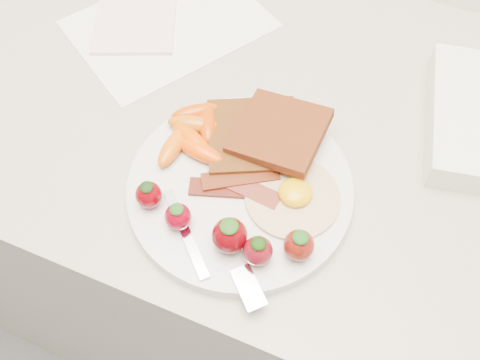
% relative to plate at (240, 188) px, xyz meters
% --- Properties ---
extents(counter, '(2.00, 0.60, 0.90)m').
position_rel_plate_xyz_m(counter, '(0.00, 0.13, -0.46)').
color(counter, gray).
rests_on(counter, ground).
extents(plate, '(0.27, 0.27, 0.02)m').
position_rel_plate_xyz_m(plate, '(0.00, 0.00, 0.00)').
color(plate, silver).
rests_on(plate, counter).
extents(toast_lower, '(0.15, 0.15, 0.01)m').
position_rel_plate_xyz_m(toast_lower, '(-0.01, 0.07, 0.02)').
color(toast_lower, '#3F250E').
rests_on(toast_lower, plate).
extents(toast_upper, '(0.11, 0.11, 0.02)m').
position_rel_plate_xyz_m(toast_upper, '(0.02, 0.08, 0.03)').
color(toast_upper, '#411B0B').
rests_on(toast_upper, toast_lower).
extents(fried_egg, '(0.14, 0.14, 0.02)m').
position_rel_plate_xyz_m(fried_egg, '(0.06, 0.01, 0.01)').
color(fried_egg, beige).
rests_on(fried_egg, plate).
extents(bacon_strips, '(0.11, 0.08, 0.01)m').
position_rel_plate_xyz_m(bacon_strips, '(-0.00, -0.00, 0.01)').
color(bacon_strips, black).
rests_on(bacon_strips, plate).
extents(baby_carrots, '(0.10, 0.12, 0.02)m').
position_rel_plate_xyz_m(baby_carrots, '(-0.08, 0.04, 0.02)').
color(baby_carrots, '#BB590A').
rests_on(baby_carrots, plate).
extents(strawberries, '(0.21, 0.06, 0.05)m').
position_rel_plate_xyz_m(strawberries, '(0.02, -0.07, 0.03)').
color(strawberries, '#640007').
rests_on(strawberries, plate).
extents(fork, '(0.16, 0.10, 0.00)m').
position_rel_plate_xyz_m(fork, '(0.01, -0.10, 0.01)').
color(fork, silver).
rests_on(fork, plate).
extents(paper_sheet, '(0.32, 0.34, 0.00)m').
position_rel_plate_xyz_m(paper_sheet, '(-0.21, 0.23, -0.01)').
color(paper_sheet, white).
rests_on(paper_sheet, counter).
extents(notepad, '(0.18, 0.21, 0.01)m').
position_rel_plate_xyz_m(notepad, '(-0.27, 0.23, -0.00)').
color(notepad, beige).
rests_on(notepad, paper_sheet).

